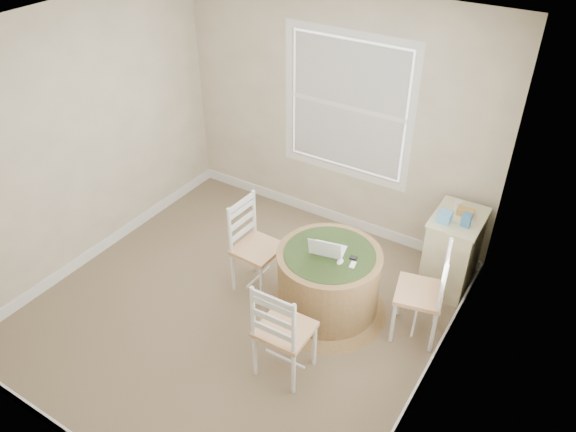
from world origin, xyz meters
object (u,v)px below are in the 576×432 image
Objects in this scene: chair_near at (285,329)px; corner_chest at (452,251)px; laptop at (327,250)px; round_table at (328,280)px; chair_right at (420,292)px; chair_left at (258,248)px.

chair_near reaches higher than corner_chest.
laptop is at bearing -86.17° from chair_near.
chair_right reaches higher than round_table.
chair_near and chair_right have the same top height.
corner_chest is at bearing -144.32° from laptop.
chair_left reaches higher than round_table.
corner_chest is at bearing -115.10° from chair_near.
laptop is (-0.03, 0.01, 0.33)m from round_table.
laptop reaches higher than round_table.
chair_left is at bearing -44.92° from chair_near.
chair_near is at bearing -97.42° from round_table.
chair_near reaches higher than round_table.
laptop is (-0.07, 0.82, 0.23)m from chair_near.
corner_chest is (1.57, 1.03, -0.07)m from chair_left.
corner_chest reaches higher than round_table.
chair_left is 1.17× the size of corner_chest.
round_table is 3.30× the size of laptop.
round_table is at bearing -82.38° from chair_left.
chair_right is at bearing 178.67° from laptop.
chair_left is at bearing -94.68° from chair_right.
round_table is at bearing 154.12° from laptop.
corner_chest is (0.03, 0.80, -0.07)m from chair_right.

